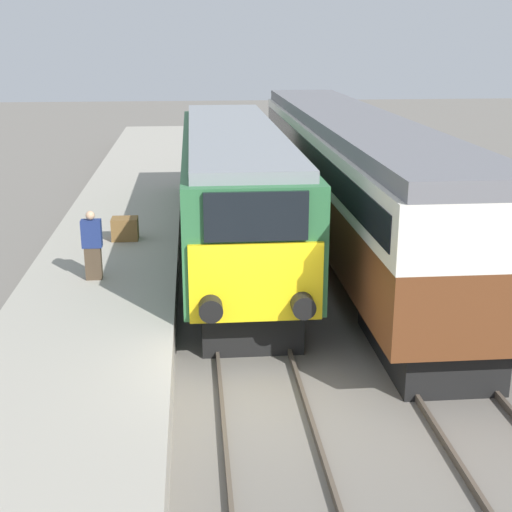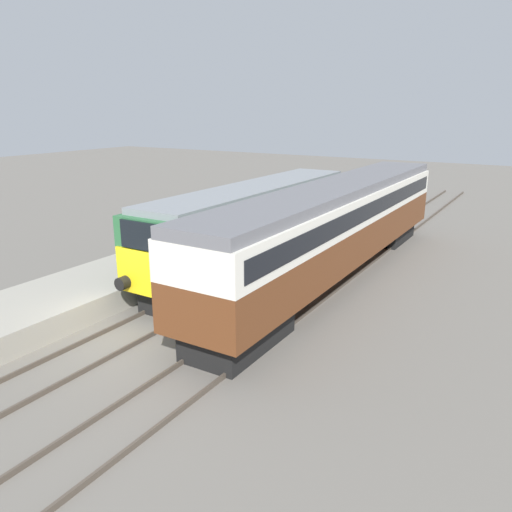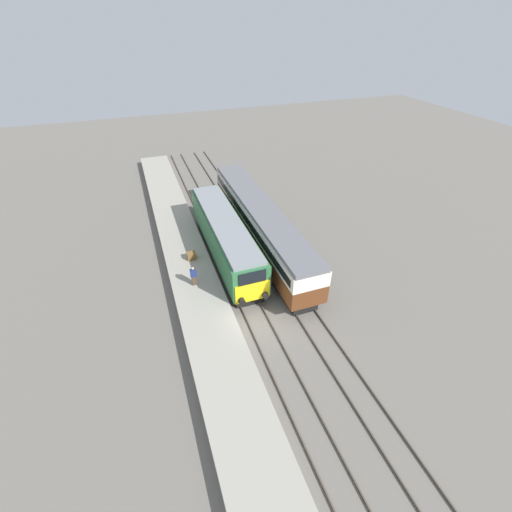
{
  "view_description": "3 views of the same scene",
  "coord_description": "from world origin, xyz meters",
  "views": [
    {
      "loc": [
        -1.11,
        -11.06,
        6.11
      ],
      "look_at": [
        0.0,
        1.31,
        2.26
      ],
      "focal_mm": 50.0,
      "sensor_mm": 36.0,
      "label": 1
    },
    {
      "loc": [
        10.95,
        -9.87,
        6.87
      ],
      "look_at": [
        1.7,
        5.31,
        1.6
      ],
      "focal_mm": 35.0,
      "sensor_mm": 36.0,
      "label": 2
    },
    {
      "loc": [
        -5.67,
        -15.12,
        17.31
      ],
      "look_at": [
        1.7,
        5.31,
        1.6
      ],
      "focal_mm": 24.0,
      "sensor_mm": 36.0,
      "label": 3
    }
  ],
  "objects": [
    {
      "name": "ground_plane",
      "position": [
        0.0,
        0.0,
        0.0
      ],
      "size": [
        120.0,
        120.0,
        0.0
      ],
      "primitive_type": "plane",
      "color": "slate"
    },
    {
      "name": "platform_left",
      "position": [
        -3.3,
        8.0,
        0.41
      ],
      "size": [
        3.5,
        50.0,
        0.82
      ],
      "color": "#9E998C",
      "rests_on": "ground_plane"
    },
    {
      "name": "rails_near_track",
      "position": [
        0.0,
        5.0,
        0.07
      ],
      "size": [
        1.51,
        60.0,
        0.14
      ],
      "color": "#4C4238",
      "rests_on": "ground_plane"
    },
    {
      "name": "rails_far_track",
      "position": [
        3.4,
        5.0,
        0.07
      ],
      "size": [
        1.5,
        60.0,
        0.14
      ],
      "color": "#4C4238",
      "rests_on": "ground_plane"
    },
    {
      "name": "locomotive",
      "position": [
        0.0,
        8.06,
        2.1
      ],
      "size": [
        2.7,
        14.01,
        3.75
      ],
      "color": "black",
      "rests_on": "ground_plane"
    },
    {
      "name": "passenger_carriage",
      "position": [
        3.4,
        8.9,
        2.42
      ],
      "size": [
        2.75,
        19.09,
        3.98
      ],
      "color": "black",
      "rests_on": "ground_plane"
    },
    {
      "name": "person_on_platform",
      "position": [
        -3.4,
        4.51,
        1.6
      ],
      "size": [
        0.44,
        0.26,
        1.58
      ],
      "color": "#473828",
      "rests_on": "platform_left"
    },
    {
      "name": "luggage_crate",
      "position": [
        -2.98,
        7.75,
        1.12
      ],
      "size": [
        0.7,
        0.56,
        0.6
      ],
      "color": "brown",
      "rests_on": "platform_left"
    }
  ]
}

